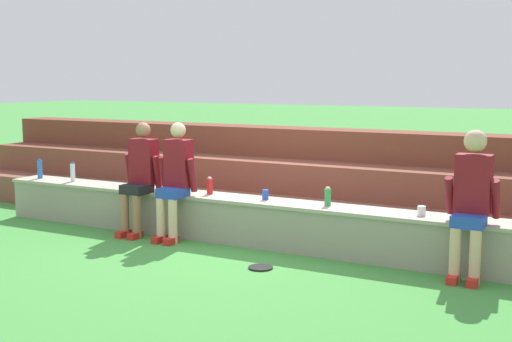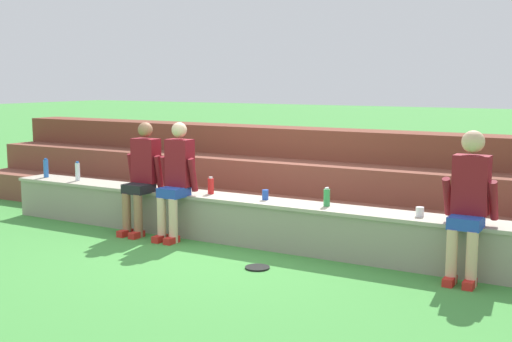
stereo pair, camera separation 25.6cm
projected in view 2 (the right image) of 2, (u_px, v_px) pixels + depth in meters
The scene contains 13 objects.
ground_plane at pixel (228, 245), 8.04m from camera, with size 80.00×80.00×0.00m, color #428E3D.
stone_seating_wall at pixel (238, 218), 8.20m from camera, with size 7.26×0.51×0.55m.
brick_bleachers at pixel (296, 185), 9.50m from camera, with size 10.95×1.78×1.28m.
person_far_left at pixel (142, 175), 8.57m from camera, with size 0.53×0.54×1.44m.
person_left_of_center at pixel (176, 178), 8.27m from camera, with size 0.51×0.52×1.46m.
person_center at pixel (469, 200), 6.55m from camera, with size 0.53×0.54×1.49m.
water_bottle_near_right at pixel (46, 168), 9.81m from camera, with size 0.07×0.07×0.28m.
water_bottle_mid_left at pixel (327, 197), 7.59m from camera, with size 0.07×0.07×0.22m.
water_bottle_mid_right at pixel (78, 171), 9.50m from camera, with size 0.07×0.07×0.28m.
water_bottle_near_left at pixel (211, 186), 8.40m from camera, with size 0.08×0.08×0.22m.
plastic_cup_middle at pixel (265, 195), 8.00m from camera, with size 0.08×0.08×0.12m, color blue.
plastic_cup_left_end at pixel (420, 212), 7.03m from camera, with size 0.09×0.09×0.10m, color white.
frisbee at pixel (257, 268), 7.06m from camera, with size 0.26×0.26×0.02m, color black.
Camera 2 is at (4.24, -6.60, 2.00)m, focal length 46.76 mm.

